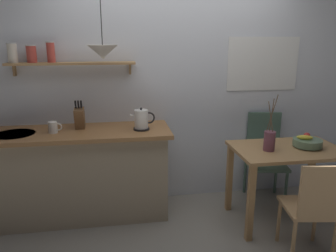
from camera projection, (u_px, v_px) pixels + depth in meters
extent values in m
plane|color=gray|center=(182.00, 223.00, 3.22)|extent=(14.00, 14.00, 0.00)
cube|color=silver|center=(189.00, 80.00, 3.52)|extent=(6.80, 0.10, 2.70)
cube|color=white|center=(263.00, 64.00, 3.55)|extent=(0.82, 0.01, 0.58)
cube|color=silver|center=(263.00, 64.00, 3.55)|extent=(0.76, 0.01, 0.52)
cube|color=tan|center=(80.00, 176.00, 3.26)|extent=(1.74, 0.52, 0.89)
cube|color=#9E6B3D|center=(76.00, 133.00, 3.13)|extent=(1.83, 0.63, 0.04)
cylinder|color=#B7BABF|center=(14.00, 134.00, 3.02)|extent=(0.38, 0.38, 0.01)
cube|color=tan|center=(72.00, 63.00, 3.14)|extent=(1.23, 0.18, 0.02)
cube|color=#99754C|center=(14.00, 70.00, 3.14)|extent=(0.02, 0.06, 0.12)
cube|color=#99754C|center=(130.00, 68.00, 3.31)|extent=(0.02, 0.06, 0.12)
cylinder|color=beige|center=(13.00, 57.00, 3.04)|extent=(0.08, 0.08, 0.11)
cylinder|color=silver|center=(12.00, 50.00, 3.02)|extent=(0.08, 0.08, 0.01)
cylinder|color=beige|center=(12.00, 53.00, 3.03)|extent=(0.09, 0.09, 0.18)
cylinder|color=silver|center=(11.00, 43.00, 3.01)|extent=(0.09, 0.09, 0.01)
cylinder|color=#BC4238|center=(32.00, 54.00, 3.06)|extent=(0.09, 0.09, 0.16)
cylinder|color=silver|center=(31.00, 45.00, 3.04)|extent=(0.10, 0.10, 0.01)
cylinder|color=#BC4238|center=(51.00, 53.00, 3.08)|extent=(0.08, 0.08, 0.19)
cylinder|color=silver|center=(50.00, 42.00, 3.06)|extent=(0.08, 0.08, 0.01)
cube|color=tan|center=(288.00, 150.00, 3.10)|extent=(1.04, 0.66, 0.03)
cube|color=tan|center=(251.00, 203.00, 2.86)|extent=(0.06, 0.06, 0.74)
cube|color=tan|center=(229.00, 178.00, 3.40)|extent=(0.06, 0.06, 0.74)
cube|color=tan|center=(311.00, 172.00, 3.54)|extent=(0.06, 0.06, 0.74)
cube|color=tan|center=(308.00, 208.00, 2.67)|extent=(0.44, 0.45, 0.03)
cube|color=tan|center=(322.00, 193.00, 2.43)|extent=(0.34, 0.08, 0.43)
cylinder|color=tan|center=(315.00, 220.00, 2.89)|extent=(0.03, 0.03, 0.42)
cylinder|color=tan|center=(279.00, 220.00, 2.89)|extent=(0.03, 0.03, 0.42)
cylinder|color=tan|center=(334.00, 243.00, 2.57)|extent=(0.03, 0.03, 0.42)
cylinder|color=tan|center=(293.00, 243.00, 2.56)|extent=(0.03, 0.03, 0.42)
cube|color=#4C6B5B|center=(266.00, 164.00, 3.59)|extent=(0.50, 0.50, 0.03)
cube|color=#4C6B5B|center=(263.00, 135.00, 3.71)|extent=(0.37, 0.10, 0.54)
cylinder|color=#4C6B5B|center=(252.00, 190.00, 3.47)|extent=(0.03, 0.03, 0.42)
cylinder|color=#4C6B5B|center=(286.00, 190.00, 3.46)|extent=(0.03, 0.03, 0.42)
cylinder|color=#4C6B5B|center=(245.00, 176.00, 3.83)|extent=(0.03, 0.03, 0.42)
cylinder|color=#4C6B5B|center=(276.00, 176.00, 3.82)|extent=(0.03, 0.03, 0.42)
cylinder|color=slate|center=(307.00, 147.00, 3.12)|extent=(0.12, 0.12, 0.01)
cylinder|color=slate|center=(307.00, 143.00, 3.11)|extent=(0.27, 0.27, 0.07)
ellipsoid|color=yellow|center=(305.00, 137.00, 3.09)|extent=(0.16, 0.12, 0.04)
sphere|color=red|center=(307.00, 136.00, 3.13)|extent=(0.07, 0.07, 0.07)
cylinder|color=brown|center=(269.00, 141.00, 3.00)|extent=(0.11, 0.11, 0.19)
cylinder|color=brown|center=(271.00, 117.00, 2.94)|extent=(0.06, 0.03, 0.28)
cylinder|color=brown|center=(272.00, 115.00, 2.94)|extent=(0.01, 0.03, 0.31)
cylinder|color=brown|center=(272.00, 113.00, 2.95)|extent=(0.08, 0.02, 0.34)
cylinder|color=black|center=(141.00, 129.00, 3.16)|extent=(0.16, 0.16, 0.02)
cylinder|color=white|center=(141.00, 119.00, 3.13)|extent=(0.13, 0.13, 0.18)
sphere|color=black|center=(141.00, 109.00, 3.11)|extent=(0.02, 0.02, 0.02)
cone|color=white|center=(132.00, 116.00, 3.11)|extent=(0.04, 0.04, 0.04)
torus|color=black|center=(149.00, 118.00, 3.14)|extent=(0.12, 0.02, 0.12)
cube|color=brown|center=(80.00, 118.00, 3.17)|extent=(0.09, 0.15, 0.22)
cylinder|color=black|center=(76.00, 104.00, 3.10)|extent=(0.02, 0.03, 0.08)
cylinder|color=black|center=(78.00, 104.00, 3.11)|extent=(0.02, 0.03, 0.08)
cylinder|color=black|center=(81.00, 104.00, 3.11)|extent=(0.02, 0.03, 0.08)
cylinder|color=white|center=(53.00, 127.00, 3.03)|extent=(0.08, 0.08, 0.11)
torus|color=white|center=(58.00, 127.00, 3.04)|extent=(0.07, 0.01, 0.07)
cylinder|color=black|center=(101.00, 18.00, 2.79)|extent=(0.01, 0.01, 0.45)
cone|color=silver|center=(103.00, 52.00, 2.87)|extent=(0.27, 0.27, 0.12)
sphere|color=white|center=(103.00, 56.00, 2.88)|extent=(0.04, 0.04, 0.04)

